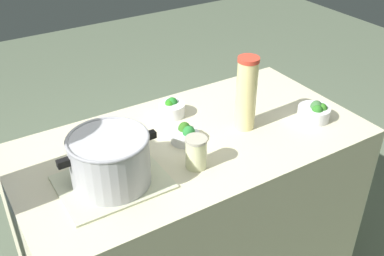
% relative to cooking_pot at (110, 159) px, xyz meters
% --- Properties ---
extents(counter_slab, '(1.39, 0.72, 0.92)m').
position_rel_cooking_pot_xyz_m(counter_slab, '(-0.37, -0.09, -0.56)').
color(counter_slab, beige).
rests_on(counter_slab, ground_plane).
extents(dish_cloth, '(0.36, 0.29, 0.01)m').
position_rel_cooking_pot_xyz_m(dish_cloth, '(-0.00, -0.00, -0.10)').
color(dish_cloth, beige).
rests_on(dish_cloth, counter_slab).
extents(cooking_pot, '(0.34, 0.27, 0.18)m').
position_rel_cooking_pot_xyz_m(cooking_pot, '(0.00, 0.00, 0.00)').
color(cooking_pot, '#B7B7BC').
rests_on(cooking_pot, dish_cloth).
extents(lemonade_pitcher, '(0.08, 0.08, 0.30)m').
position_rel_cooking_pot_xyz_m(lemonade_pitcher, '(-0.60, -0.05, 0.05)').
color(lemonade_pitcher, '#EDDB8F').
rests_on(lemonade_pitcher, counter_slab).
extents(mason_jar, '(0.08, 0.08, 0.12)m').
position_rel_cooking_pot_xyz_m(mason_jar, '(-0.29, 0.07, -0.04)').
color(mason_jar, beige).
rests_on(mason_jar, counter_slab).
extents(broccoli_bowl_front, '(0.13, 0.13, 0.08)m').
position_rel_cooking_pot_xyz_m(broccoli_bowl_front, '(-0.89, 0.05, -0.07)').
color(broccoli_bowl_front, silver).
rests_on(broccoli_bowl_front, counter_slab).
extents(broccoli_bowl_center, '(0.11, 0.11, 0.07)m').
position_rel_cooking_pot_xyz_m(broccoli_bowl_center, '(-0.34, -0.09, -0.07)').
color(broccoli_bowl_center, silver).
rests_on(broccoli_bowl_center, counter_slab).
extents(broccoli_bowl_back, '(0.11, 0.11, 0.07)m').
position_rel_cooking_pot_xyz_m(broccoli_bowl_back, '(-0.40, -0.29, -0.07)').
color(broccoli_bowl_back, silver).
rests_on(broccoli_bowl_back, counter_slab).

